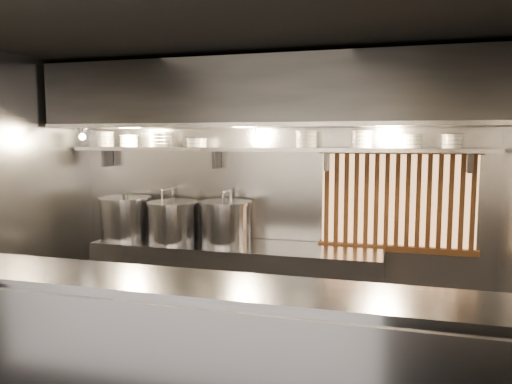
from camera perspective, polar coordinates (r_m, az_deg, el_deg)
The scene contains 23 objects.
floor at distance 4.39m, azimuth -3.38°, elevation -20.90°, with size 4.50×4.50×0.00m, color black.
ceiling at distance 3.99m, azimuth -3.65°, elevation 17.79°, with size 4.50×4.50×0.00m, color black.
wall_back at distance 5.38m, azimuth 1.85°, elevation -0.20°, with size 4.50×4.50×0.00m, color gray.
serving_counter at distance 3.34m, azimuth -9.25°, elevation -19.23°, with size 4.50×0.56×1.13m.
cooking_bench at distance 5.30m, azimuth -2.39°, elevation -10.78°, with size 3.00×0.70×0.90m, color #98989D.
bowl_shelf at distance 5.17m, azimuth 1.37°, elevation 4.88°, with size 4.40×0.34×0.04m, color #98989D.
exhaust_hood at distance 4.98m, azimuth 0.73°, elevation 11.11°, with size 4.40×0.81×0.65m.
wood_screen at distance 5.17m, azimuth 15.82°, elevation -0.91°, with size 1.56×0.09×1.04m.
faucet_left at distance 5.66m, azimuth -9.86°, elevation -0.92°, with size 0.04×0.30×0.50m.
faucet_right at distance 5.39m, azimuth -3.15°, elevation -1.19°, with size 0.04×0.30×0.50m.
heat_lamp at distance 5.55m, azimuth -19.37°, elevation 6.56°, with size 0.25×0.35×0.20m.
pendant_bulb at distance 5.08m, azimuth -0.07°, elevation 5.78°, with size 0.09×0.09×0.19m.
stock_pot_left at distance 5.71m, azimuth -14.66°, elevation -2.80°, with size 0.73×0.73×0.49m.
stock_pot_mid at distance 5.39m, azimuth -9.38°, elevation -3.32°, with size 0.73×0.73×0.47m.
stock_pot_right at distance 5.22m, azimuth -3.50°, elevation -3.46°, with size 0.59×0.59×0.49m.
bowl_stack_0 at distance 5.95m, azimuth -16.85°, elevation 5.80°, with size 0.20×0.20×0.17m.
bowl_stack_1 at distance 5.79m, azimuth -14.32°, elevation 5.68°, with size 0.21×0.21×0.13m.
bowl_stack_2 at distance 5.61m, azimuth -10.95°, elevation 5.94°, with size 0.23×0.23×0.17m.
bowl_stack_3 at distance 5.43m, azimuth -6.80°, elevation 5.61°, with size 0.22×0.22×0.09m.
bowl_stack_4 at distance 5.08m, azimuth 5.77°, elevation 6.01°, with size 0.22×0.22×0.17m.
bowl_stack_5 at distance 5.01m, azimuth 11.94°, elevation 5.91°, with size 0.22×0.22×0.17m.
bowl_stack_6 at distance 5.00m, azimuth 17.13°, elevation 5.55°, with size 0.24×0.24×0.13m.
bowl_stack_7 at distance 5.02m, azimuth 21.56°, elevation 5.40°, with size 0.21×0.21×0.13m.
Camera 1 is at (1.31, -3.68, 2.00)m, focal length 35.00 mm.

